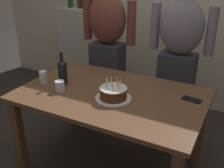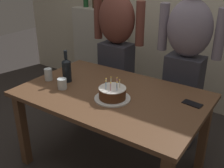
{
  "view_description": "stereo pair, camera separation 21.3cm",
  "coord_description": "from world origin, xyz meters",
  "px_view_note": "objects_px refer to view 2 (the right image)",
  "views": [
    {
      "loc": [
        0.93,
        -1.76,
        1.72
      ],
      "look_at": [
        0.03,
        -0.03,
        0.84
      ],
      "focal_mm": 43.55,
      "sensor_mm": 36.0,
      "label": 1
    },
    {
      "loc": [
        1.11,
        -1.65,
        1.72
      ],
      "look_at": [
        0.03,
        -0.03,
        0.84
      ],
      "focal_mm": 43.55,
      "sensor_mm": 36.0,
      "label": 2
    }
  ],
  "objects_px": {
    "birthday_cake": "(112,94)",
    "water_glass_far": "(48,74)",
    "person_man_bearded": "(116,48)",
    "wine_bottle": "(67,69)",
    "person_woman_cardigan": "(186,61)",
    "water_glass_near": "(62,84)",
    "cell_phone": "(192,104)"
  },
  "relations": [
    {
      "from": "wine_bottle",
      "to": "person_woman_cardigan",
      "type": "relative_size",
      "value": 0.17
    },
    {
      "from": "water_glass_far",
      "to": "wine_bottle",
      "type": "relative_size",
      "value": 0.38
    },
    {
      "from": "water_glass_far",
      "to": "water_glass_near",
      "type": "bearing_deg",
      "value": -15.63
    },
    {
      "from": "water_glass_near",
      "to": "wine_bottle",
      "type": "bearing_deg",
      "value": 116.74
    },
    {
      "from": "person_man_bearded",
      "to": "water_glass_far",
      "type": "bearing_deg",
      "value": 76.29
    },
    {
      "from": "person_man_bearded",
      "to": "wine_bottle",
      "type": "bearing_deg",
      "value": 87.05
    },
    {
      "from": "person_man_bearded",
      "to": "water_glass_near",
      "type": "bearing_deg",
      "value": 91.96
    },
    {
      "from": "cell_phone",
      "to": "person_man_bearded",
      "type": "relative_size",
      "value": 0.09
    },
    {
      "from": "birthday_cake",
      "to": "water_glass_far",
      "type": "bearing_deg",
      "value": -179.13
    },
    {
      "from": "water_glass_near",
      "to": "person_woman_cardigan",
      "type": "bearing_deg",
      "value": 49.91
    },
    {
      "from": "water_glass_far",
      "to": "cell_phone",
      "type": "bearing_deg",
      "value": 12.7
    },
    {
      "from": "birthday_cake",
      "to": "person_woman_cardigan",
      "type": "distance_m",
      "value": 0.86
    },
    {
      "from": "person_woman_cardigan",
      "to": "person_man_bearded",
      "type": "bearing_deg",
      "value": 0.0
    },
    {
      "from": "water_glass_far",
      "to": "person_woman_cardigan",
      "type": "bearing_deg",
      "value": 40.07
    },
    {
      "from": "birthday_cake",
      "to": "person_man_bearded",
      "type": "height_order",
      "value": "person_man_bearded"
    },
    {
      "from": "water_glass_far",
      "to": "person_woman_cardigan",
      "type": "distance_m",
      "value": 1.27
    },
    {
      "from": "person_man_bearded",
      "to": "person_woman_cardigan",
      "type": "relative_size",
      "value": 1.0
    },
    {
      "from": "birthday_cake",
      "to": "person_man_bearded",
      "type": "distance_m",
      "value": 0.95
    },
    {
      "from": "cell_phone",
      "to": "person_woman_cardigan",
      "type": "bearing_deg",
      "value": 124.27
    },
    {
      "from": "cell_phone",
      "to": "wine_bottle",
      "type": "bearing_deg",
      "value": -160.92
    },
    {
      "from": "water_glass_far",
      "to": "person_man_bearded",
      "type": "distance_m",
      "value": 0.84
    },
    {
      "from": "water_glass_far",
      "to": "cell_phone",
      "type": "distance_m",
      "value": 1.26
    },
    {
      "from": "person_man_bearded",
      "to": "cell_phone",
      "type": "bearing_deg",
      "value": 152.51
    },
    {
      "from": "water_glass_far",
      "to": "person_woman_cardigan",
      "type": "xyz_separation_m",
      "value": [
        0.97,
        0.82,
        0.08
      ]
    },
    {
      "from": "birthday_cake",
      "to": "water_glass_near",
      "type": "distance_m",
      "value": 0.46
    },
    {
      "from": "water_glass_far",
      "to": "cell_phone",
      "type": "height_order",
      "value": "water_glass_far"
    },
    {
      "from": "birthday_cake",
      "to": "person_woman_cardigan",
      "type": "height_order",
      "value": "person_woman_cardigan"
    },
    {
      "from": "wine_bottle",
      "to": "person_man_bearded",
      "type": "height_order",
      "value": "person_man_bearded"
    },
    {
      "from": "water_glass_near",
      "to": "water_glass_far",
      "type": "height_order",
      "value": "water_glass_far"
    },
    {
      "from": "wine_bottle",
      "to": "water_glass_near",
      "type": "bearing_deg",
      "value": -63.26
    },
    {
      "from": "birthday_cake",
      "to": "cell_phone",
      "type": "height_order",
      "value": "birthday_cake"
    },
    {
      "from": "water_glass_far",
      "to": "cell_phone",
      "type": "relative_size",
      "value": 0.76
    }
  ]
}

